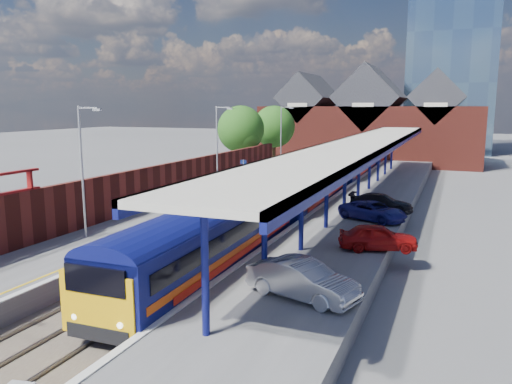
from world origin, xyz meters
TOP-DOWN VIEW (x-y plane):
  - ground at (0.00, 30.00)m, footprint 240.00×240.00m
  - ballast_bed at (0.00, 20.00)m, footprint 6.00×76.00m
  - rails at (0.00, 20.00)m, footprint 4.51×76.00m
  - left_platform at (-5.50, 20.00)m, footprint 5.00×76.00m
  - right_platform at (6.00, 20.00)m, footprint 6.00×76.00m
  - coping_left at (-3.15, 20.00)m, footprint 0.30×76.00m
  - coping_right at (3.15, 20.00)m, footprint 0.30×76.00m
  - yellow_line at (-3.75, 20.00)m, footprint 0.14×76.00m
  - train at (1.49, 30.03)m, footprint 3.16×65.96m
  - canopy at (5.48, 21.95)m, footprint 4.50×52.00m
  - lamp_post_b at (-6.36, 6.00)m, footprint 1.48×0.18m
  - lamp_post_c at (-6.36, 22.00)m, footprint 1.48×0.18m
  - lamp_post_d at (-6.36, 38.00)m, footprint 1.48×0.18m
  - platform_sign at (-5.00, 24.00)m, footprint 0.55×0.08m
  - brick_wall at (-8.10, 13.54)m, footprint 0.35×50.00m
  - station_building at (0.00, 58.00)m, footprint 30.00×12.12m
  - glass_tower at (10.00, 80.00)m, footprint 14.20×14.20m
  - tree_near at (-10.35, 35.91)m, footprint 5.20×5.20m
  - tree_far at (-9.35, 43.91)m, footprint 5.20×5.20m
  - parked_car_red at (8.50, 9.43)m, footprint 4.08×2.61m
  - parked_car_silver at (6.87, 2.01)m, footprint 4.51×2.66m
  - parked_car_dark at (7.33, 18.68)m, footprint 4.20×1.76m
  - parked_car_blue at (7.25, 15.91)m, footprint 4.68×3.53m

SIDE VIEW (x-z plane):
  - ground at x=0.00m, z-range 0.00..0.00m
  - ballast_bed at x=0.00m, z-range 0.00..0.06m
  - rails at x=0.00m, z-range 0.05..0.19m
  - left_platform at x=-5.50m, z-range 0.00..1.00m
  - right_platform at x=6.00m, z-range 0.00..1.00m
  - yellow_line at x=-3.75m, z-range 1.00..1.01m
  - coping_left at x=-3.15m, z-range 1.00..1.05m
  - coping_right at x=3.15m, z-range 1.00..1.05m
  - parked_car_blue at x=7.25m, z-range 1.00..2.18m
  - parked_car_dark at x=7.33m, z-range 1.00..2.21m
  - parked_car_red at x=8.50m, z-range 1.00..2.29m
  - parked_car_silver at x=6.87m, z-range 1.00..2.40m
  - train at x=1.49m, z-range 0.40..3.85m
  - brick_wall at x=-8.10m, z-range 0.52..4.38m
  - platform_sign at x=-5.00m, z-range 1.44..3.94m
  - lamp_post_b at x=-6.36m, z-range 1.49..8.49m
  - lamp_post_c at x=-6.36m, z-range 1.49..8.49m
  - lamp_post_d at x=-6.36m, z-range 1.49..8.49m
  - canopy at x=5.48m, z-range 3.01..7.49m
  - tree_near at x=-10.35m, z-range 1.30..9.40m
  - tree_far at x=-9.35m, z-range 1.30..9.40m
  - station_building at x=0.00m, z-range -1.44..12.34m
  - glass_tower at x=10.00m, z-range 0.05..40.35m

